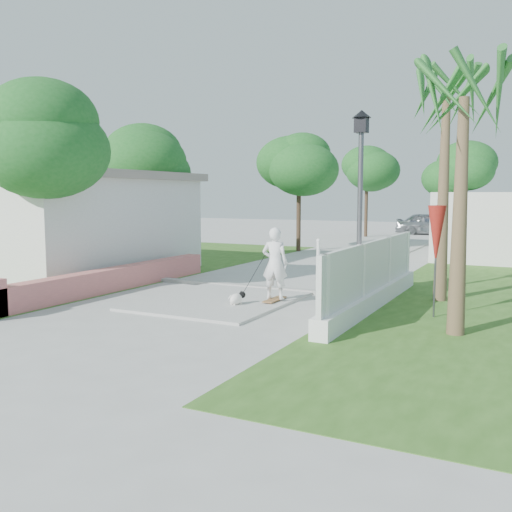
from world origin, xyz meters
The scene contains 20 objects.
ground centered at (0.00, 0.00, 0.00)m, with size 90.00×90.00×0.00m, color #B7B7B2.
path_strip centered at (0.00, 20.00, 0.03)m, with size 3.20×36.00×0.06m, color #B7B7B2.
curb centered at (0.00, 6.00, 0.05)m, with size 6.50×0.25×0.10m, color #999993.
grass_left centered at (-7.00, 8.00, 0.01)m, with size 8.00×20.00×0.01m, color #315C1D.
pink_wall centered at (-3.30, 3.55, 0.31)m, with size 0.45×8.20×0.80m.
house_left centered at (-8.00, 6.00, 1.64)m, with size 8.40×7.40×3.23m.
lattice_fence centered at (3.40, 5.00, 0.54)m, with size 0.35×7.00×1.50m.
street_lamp centered at (2.90, 5.50, 2.43)m, with size 0.44×0.44×4.44m.
bollard centered at (0.20, 10.00, 0.58)m, with size 0.14×0.14×1.09m.
patio_umbrella centered at (4.80, 4.50, 1.69)m, with size 0.36×0.36×2.30m.
tree_left_near centered at (-4.48, 2.98, 3.82)m, with size 3.60×3.60×5.28m.
tree_left_mid centered at (-5.48, 8.48, 3.50)m, with size 3.20×3.20×4.85m.
tree_path_left centered at (-2.98, 15.98, 3.82)m, with size 3.40×3.40×5.23m.
tree_path_right centered at (3.22, 19.98, 3.49)m, with size 3.00×3.00×4.79m.
tree_path_far centered at (-2.78, 25.98, 3.82)m, with size 3.20×3.20×5.17m.
palm_far centered at (4.60, 6.50, 4.48)m, with size 1.80×1.80×5.30m.
palm_near centered at (5.40, 3.20, 3.95)m, with size 1.80×1.80×4.70m.
skateboarder centered at (1.09, 4.31, 0.86)m, with size 0.92×1.06×1.77m.
dog centered at (0.66, 3.64, 0.19)m, with size 0.35×0.50×0.36m.
parked_car centered at (0.50, 28.73, 0.71)m, with size 1.67×4.16×1.42m, color #A2A5A9.
Camera 1 is at (6.74, -7.43, 2.52)m, focal length 40.00 mm.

